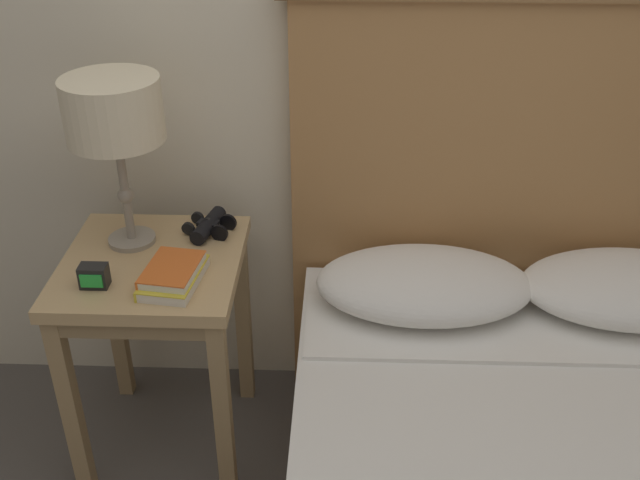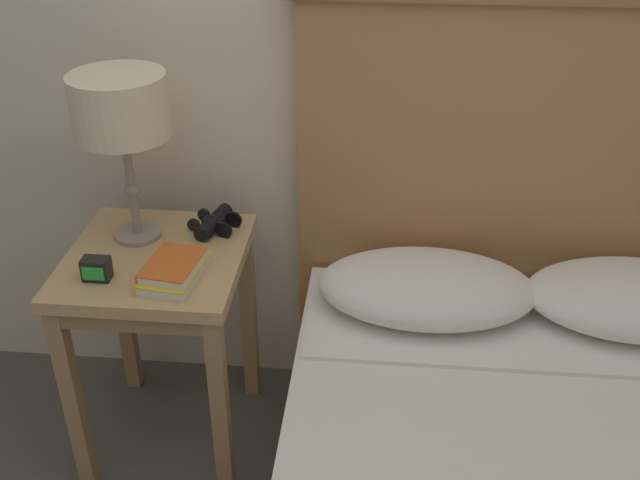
% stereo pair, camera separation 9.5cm
% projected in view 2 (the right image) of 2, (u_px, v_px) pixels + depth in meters
% --- Properties ---
extents(nightstand, '(0.48, 0.50, 0.66)m').
position_uv_depth(nightstand, '(159.00, 286.00, 2.08)').
color(nightstand, tan).
rests_on(nightstand, ground_plane).
extents(table_lamp, '(0.25, 0.25, 0.47)m').
position_uv_depth(table_lamp, '(121.00, 111.00, 1.92)').
color(table_lamp, gray).
rests_on(table_lamp, nightstand).
extents(book_on_nightstand, '(0.16, 0.22, 0.03)m').
position_uv_depth(book_on_nightstand, '(174.00, 273.00, 1.92)').
color(book_on_nightstand, silver).
rests_on(book_on_nightstand, nightstand).
extents(book_stacked_on_top, '(0.15, 0.19, 0.02)m').
position_uv_depth(book_stacked_on_top, '(172.00, 265.00, 1.90)').
color(book_stacked_on_top, silver).
rests_on(book_stacked_on_top, book_on_nightstand).
extents(binoculars_pair, '(0.15, 0.16, 0.05)m').
position_uv_depth(binoculars_pair, '(214.00, 222.00, 2.13)').
color(binoculars_pair, black).
rests_on(binoculars_pair, nightstand).
extents(alarm_clock, '(0.07, 0.05, 0.06)m').
position_uv_depth(alarm_clock, '(96.00, 269.00, 1.91)').
color(alarm_clock, black).
rests_on(alarm_clock, nightstand).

